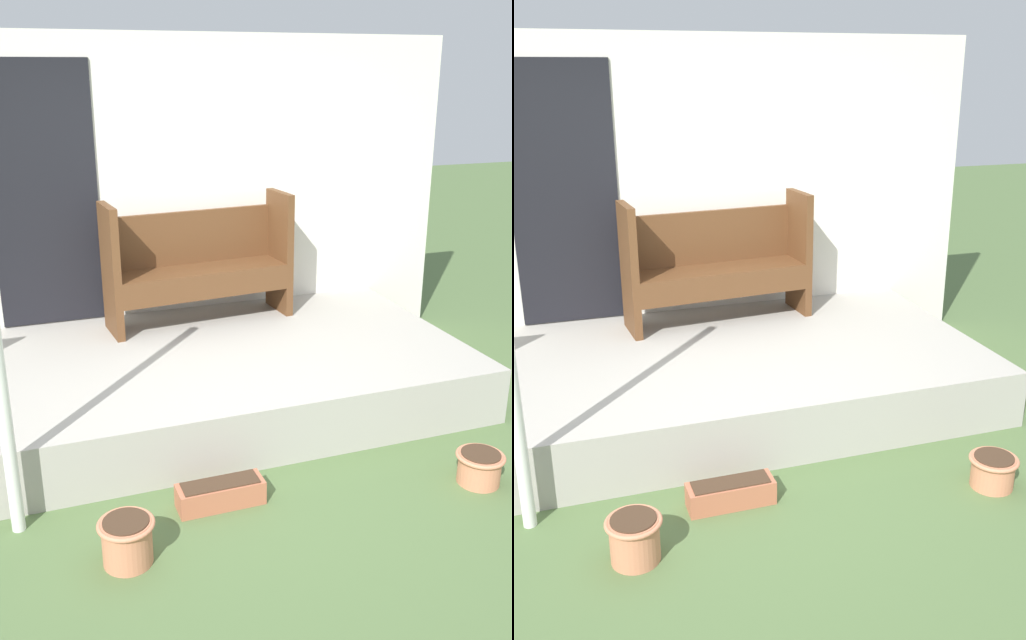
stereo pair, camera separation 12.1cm
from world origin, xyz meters
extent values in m
plane|color=#516B3D|center=(0.00, 0.00, 0.00)|extent=(24.00, 24.00, 0.00)
cube|color=#A8A399|center=(0.15, 1.02, 0.20)|extent=(3.64, 2.05, 0.40)
cube|color=white|center=(0.15, 2.08, 1.30)|extent=(4.84, 0.06, 2.60)
cube|color=black|center=(-0.85, 2.04, 1.41)|extent=(0.80, 0.02, 2.00)
cube|color=brown|center=(-0.45, 1.62, 0.90)|extent=(0.09, 0.40, 1.00)
cube|color=brown|center=(0.96, 1.74, 0.90)|extent=(0.09, 0.40, 1.00)
cube|color=brown|center=(0.25, 1.68, 0.82)|extent=(1.38, 0.51, 0.04)
cube|color=brown|center=(0.27, 1.50, 0.72)|extent=(1.35, 0.14, 0.16)
cube|color=brown|center=(0.24, 1.86, 1.06)|extent=(1.35, 0.15, 0.42)
cylinder|color=tan|center=(-0.77, -0.58, 0.12)|extent=(0.25, 0.25, 0.23)
torus|color=tan|center=(-0.77, -0.58, 0.22)|extent=(0.29, 0.29, 0.02)
cylinder|color=#422D1E|center=(-0.77, -0.58, 0.24)|extent=(0.23, 0.23, 0.01)
cylinder|color=tan|center=(1.33, -0.57, 0.09)|extent=(0.25, 0.25, 0.19)
torus|color=tan|center=(1.33, -0.57, 0.18)|extent=(0.29, 0.29, 0.02)
cylinder|color=#422D1E|center=(1.33, -0.57, 0.19)|extent=(0.23, 0.23, 0.01)
cube|color=#B76647|center=(-0.19, -0.27, 0.07)|extent=(0.50, 0.17, 0.14)
cube|color=#422D1E|center=(-0.19, -0.27, 0.14)|extent=(0.44, 0.14, 0.01)
camera|label=1|loc=(-1.18, -3.58, 2.34)|focal=40.00mm
camera|label=2|loc=(-1.06, -3.62, 2.34)|focal=40.00mm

